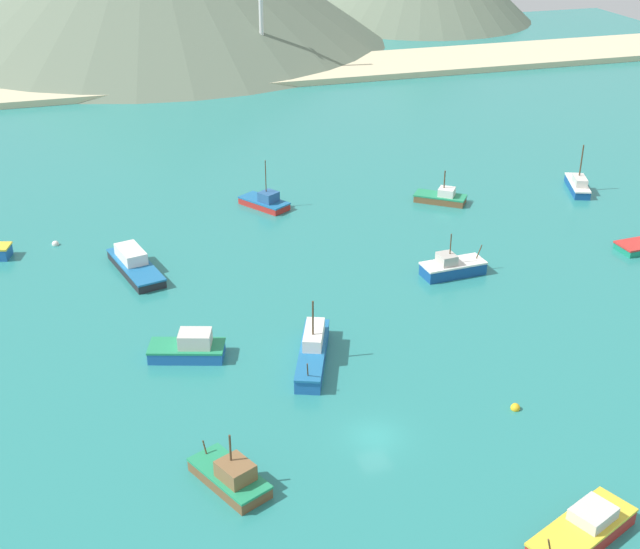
{
  "coord_description": "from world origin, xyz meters",
  "views": [
    {
      "loc": [
        -20.21,
        -51.81,
        42.23
      ],
      "look_at": [
        3.13,
        25.45,
        1.79
      ],
      "focal_mm": 48.34,
      "sensor_mm": 36.0,
      "label": 1
    }
  ],
  "objects_px": {
    "fishing_boat_2": "(441,197)",
    "radio_tower": "(261,8)",
    "fishing_boat_9": "(313,351)",
    "fishing_boat_0": "(265,202)",
    "fishing_boat_4": "(452,267)",
    "fishing_boat_15": "(583,530)",
    "buoy_1": "(515,408)",
    "fishing_boat_8": "(134,264)",
    "fishing_boat_13": "(578,185)",
    "fishing_boat_10": "(189,348)",
    "fishing_boat_12": "(231,476)",
    "buoy_2": "(55,244)"
  },
  "relations": [
    {
      "from": "fishing_boat_9",
      "to": "fishing_boat_15",
      "type": "xyz_separation_m",
      "value": [
        11.1,
        -26.96,
        -0.22
      ]
    },
    {
      "from": "fishing_boat_15",
      "to": "radio_tower",
      "type": "height_order",
      "value": "radio_tower"
    },
    {
      "from": "fishing_boat_2",
      "to": "fishing_boat_12",
      "type": "xyz_separation_m",
      "value": [
        -37.68,
        -47.0,
        0.13
      ]
    },
    {
      "from": "fishing_boat_9",
      "to": "fishing_boat_10",
      "type": "height_order",
      "value": "fishing_boat_9"
    },
    {
      "from": "fishing_boat_8",
      "to": "buoy_1",
      "type": "xyz_separation_m",
      "value": [
        27.65,
        -35.46,
        -0.73
      ]
    },
    {
      "from": "fishing_boat_10",
      "to": "fishing_boat_15",
      "type": "xyz_separation_m",
      "value": [
        21.79,
        -30.8,
        -0.18
      ]
    },
    {
      "from": "fishing_boat_0",
      "to": "buoy_1",
      "type": "height_order",
      "value": "fishing_boat_0"
    },
    {
      "from": "buoy_1",
      "to": "fishing_boat_4",
      "type": "bearing_deg",
      "value": 77.43
    },
    {
      "from": "fishing_boat_4",
      "to": "fishing_boat_8",
      "type": "height_order",
      "value": "fishing_boat_4"
    },
    {
      "from": "fishing_boat_4",
      "to": "buoy_1",
      "type": "distance_m",
      "value": 25.21
    },
    {
      "from": "fishing_boat_2",
      "to": "fishing_boat_13",
      "type": "bearing_deg",
      "value": -4.47
    },
    {
      "from": "fishing_boat_2",
      "to": "fishing_boat_9",
      "type": "xyz_separation_m",
      "value": [
        -27.1,
        -32.33,
        0.31
      ]
    },
    {
      "from": "fishing_boat_2",
      "to": "buoy_1",
      "type": "relative_size",
      "value": 8.62
    },
    {
      "from": "fishing_boat_10",
      "to": "buoy_2",
      "type": "xyz_separation_m",
      "value": [
        -11.18,
        29.17,
        -0.84
      ]
    },
    {
      "from": "fishing_boat_10",
      "to": "fishing_boat_12",
      "type": "bearing_deg",
      "value": -89.62
    },
    {
      "from": "fishing_boat_12",
      "to": "buoy_1",
      "type": "bearing_deg",
      "value": 5.82
    },
    {
      "from": "fishing_boat_9",
      "to": "buoy_1",
      "type": "bearing_deg",
      "value": -40.92
    },
    {
      "from": "fishing_boat_9",
      "to": "buoy_2",
      "type": "height_order",
      "value": "fishing_boat_9"
    },
    {
      "from": "fishing_boat_15",
      "to": "fishing_boat_2",
      "type": "bearing_deg",
      "value": 74.89
    },
    {
      "from": "fishing_boat_12",
      "to": "buoy_2",
      "type": "relative_size",
      "value": 9.22
    },
    {
      "from": "fishing_boat_10",
      "to": "fishing_boat_13",
      "type": "relative_size",
      "value": 0.95
    },
    {
      "from": "fishing_boat_9",
      "to": "fishing_boat_12",
      "type": "distance_m",
      "value": 18.09
    },
    {
      "from": "fishing_boat_10",
      "to": "buoy_2",
      "type": "distance_m",
      "value": 31.25
    },
    {
      "from": "buoy_2",
      "to": "fishing_boat_9",
      "type": "bearing_deg",
      "value": -56.46
    },
    {
      "from": "fishing_boat_0",
      "to": "fishing_boat_10",
      "type": "bearing_deg",
      "value": -114.42
    },
    {
      "from": "fishing_boat_4",
      "to": "fishing_boat_15",
      "type": "bearing_deg",
      "value": -102.06
    },
    {
      "from": "fishing_boat_9",
      "to": "fishing_boat_0",
      "type": "bearing_deg",
      "value": 83.08
    },
    {
      "from": "fishing_boat_12",
      "to": "buoy_1",
      "type": "relative_size",
      "value": 9.19
    },
    {
      "from": "fishing_boat_15",
      "to": "buoy_1",
      "type": "height_order",
      "value": "fishing_boat_15"
    },
    {
      "from": "fishing_boat_2",
      "to": "radio_tower",
      "type": "relative_size",
      "value": 0.27
    },
    {
      "from": "fishing_boat_8",
      "to": "fishing_boat_10",
      "type": "relative_size",
      "value": 1.48
    },
    {
      "from": "buoy_2",
      "to": "fishing_boat_15",
      "type": "bearing_deg",
      "value": -61.19
    },
    {
      "from": "fishing_boat_9",
      "to": "fishing_boat_12",
      "type": "relative_size",
      "value": 1.47
    },
    {
      "from": "buoy_2",
      "to": "buoy_1",
      "type": "bearing_deg",
      "value": -51.51
    },
    {
      "from": "fishing_boat_12",
      "to": "fishing_boat_15",
      "type": "bearing_deg",
      "value": -29.56
    },
    {
      "from": "buoy_1",
      "to": "buoy_2",
      "type": "xyz_separation_m",
      "value": [
        -35.91,
        45.16,
        -0.0
      ]
    },
    {
      "from": "fishing_boat_9",
      "to": "buoy_1",
      "type": "relative_size",
      "value": 13.49
    },
    {
      "from": "fishing_boat_4",
      "to": "fishing_boat_9",
      "type": "relative_size",
      "value": 0.66
    },
    {
      "from": "fishing_boat_13",
      "to": "fishing_boat_15",
      "type": "xyz_separation_m",
      "value": [
        -35.43,
        -57.77,
        -0.07
      ]
    },
    {
      "from": "fishing_boat_0",
      "to": "buoy_2",
      "type": "distance_m",
      "value": 26.78
    },
    {
      "from": "fishing_boat_9",
      "to": "radio_tower",
      "type": "relative_size",
      "value": 0.42
    },
    {
      "from": "fishing_boat_4",
      "to": "fishing_boat_8",
      "type": "xyz_separation_m",
      "value": [
        -33.14,
        10.86,
        -0.03
      ]
    },
    {
      "from": "fishing_boat_4",
      "to": "fishing_boat_0",
      "type": "bearing_deg",
      "value": 120.99
    },
    {
      "from": "fishing_boat_4",
      "to": "buoy_1",
      "type": "height_order",
      "value": "fishing_boat_4"
    },
    {
      "from": "buoy_2",
      "to": "fishing_boat_8",
      "type": "bearing_deg",
      "value": -49.6
    },
    {
      "from": "fishing_boat_4",
      "to": "fishing_boat_12",
      "type": "bearing_deg",
      "value": -137.99
    },
    {
      "from": "fishing_boat_2",
      "to": "radio_tower",
      "type": "bearing_deg",
      "value": 94.72
    },
    {
      "from": "fishing_boat_9",
      "to": "fishing_boat_13",
      "type": "height_order",
      "value": "fishing_boat_13"
    },
    {
      "from": "fishing_boat_15",
      "to": "radio_tower",
      "type": "bearing_deg",
      "value": 85.83
    },
    {
      "from": "fishing_boat_9",
      "to": "radio_tower",
      "type": "bearing_deg",
      "value": 78.98
    }
  ]
}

